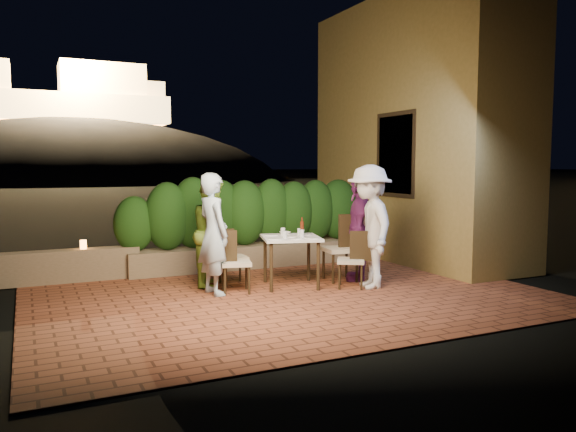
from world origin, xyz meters
TOP-DOWN VIEW (x-y plane):
  - ground at (0.00, 0.00)m, footprint 400.00×400.00m
  - terrace_floor at (0.00, 0.50)m, footprint 7.00×6.00m
  - building_wall at (3.60, 2.00)m, footprint 1.60×5.00m
  - window_pane at (2.82, 1.50)m, footprint 0.08×1.00m
  - window_frame at (2.81, 1.50)m, footprint 0.06×1.15m
  - planter at (0.20, 2.30)m, footprint 4.20×0.55m
  - hedge at (0.20, 2.30)m, footprint 4.00×0.70m
  - parapet at (-2.80, 2.30)m, footprint 2.20×0.30m
  - hill at (2.00, 60.00)m, footprint 52.00×40.00m
  - fortress at (2.00, 60.00)m, footprint 26.00×8.00m
  - dining_table at (0.23, 0.54)m, footprint 1.02×1.02m
  - plate_nw at (-0.10, 0.37)m, footprint 0.22×0.22m
  - plate_sw at (0.01, 0.81)m, footprint 0.25×0.25m
  - plate_ne at (0.42, 0.22)m, footprint 0.23×0.23m
  - plate_se at (0.51, 0.65)m, footprint 0.22×0.22m
  - plate_centre at (0.22, 0.53)m, footprint 0.20×0.20m
  - plate_front at (0.20, 0.25)m, footprint 0.19×0.19m
  - glass_nw at (0.07, 0.41)m, footprint 0.06×0.06m
  - glass_sw at (0.18, 0.71)m, footprint 0.07×0.07m
  - glass_ne at (0.33, 0.38)m, footprint 0.07×0.07m
  - glass_se at (0.42, 0.65)m, footprint 0.06×0.06m
  - beer_bottle at (0.40, 0.51)m, footprint 0.06×0.06m
  - bowl at (0.28, 0.84)m, footprint 0.16×0.16m
  - chair_left_front at (-0.66, 0.50)m, footprint 0.50×0.50m
  - chair_left_back at (-0.51, 1.03)m, footprint 0.41×0.41m
  - chair_right_front at (0.99, 0.08)m, footprint 0.54×0.54m
  - chair_right_back at (1.11, 0.58)m, footprint 0.54×0.54m
  - diner_blue at (-0.97, 0.54)m, footprint 0.50×0.68m
  - diner_green at (-0.79, 1.10)m, footprint 0.89×0.97m
  - diner_white at (1.24, -0.02)m, footprint 0.92×1.30m
  - diner_purple at (1.40, 0.50)m, footprint 0.87×1.02m
  - parapet_lamp at (-2.54, 2.30)m, footprint 0.10×0.10m

SIDE VIEW (x-z plane):
  - hill at x=2.00m, z-range -15.00..7.00m
  - terrace_floor at x=0.00m, z-range -0.15..0.00m
  - ground at x=0.00m, z-range -0.02..-0.02m
  - planter at x=0.20m, z-range 0.00..0.40m
  - parapet at x=-2.80m, z-range 0.00..0.50m
  - dining_table at x=0.23m, z-range 0.00..0.75m
  - chair_right_front at x=0.99m, z-range 0.00..0.85m
  - chair_left_back at x=-0.51m, z-range 0.00..0.86m
  - chair_left_front at x=-0.66m, z-range 0.00..0.89m
  - chair_right_back at x=1.11m, z-range 0.00..1.05m
  - parapet_lamp at x=-2.54m, z-range 0.50..0.64m
  - plate_front at x=0.20m, z-range 0.75..0.76m
  - plate_centre at x=0.22m, z-range 0.75..0.76m
  - plate_se at x=0.51m, z-range 0.75..0.76m
  - plate_nw at x=-0.10m, z-range 0.75..0.76m
  - plate_ne at x=0.42m, z-range 0.75..0.76m
  - plate_sw at x=0.01m, z-range 0.75..0.76m
  - bowl at x=0.28m, z-range 0.75..0.79m
  - glass_se at x=0.42m, z-range 0.75..0.85m
  - glass_nw at x=0.07m, z-range 0.75..0.86m
  - glass_ne at x=0.33m, z-range 0.75..0.87m
  - glass_sw at x=0.18m, z-range 0.75..0.87m
  - diner_green at x=-0.79m, z-range 0.00..1.62m
  - diner_purple at x=1.40m, z-range 0.00..1.64m
  - diner_blue at x=-0.97m, z-range 0.00..1.71m
  - beer_bottle at x=0.40m, z-range 0.75..1.03m
  - diner_white at x=1.24m, z-range 0.00..1.82m
  - hedge at x=0.20m, z-range 0.40..1.50m
  - window_pane at x=2.82m, z-range 1.30..2.70m
  - window_frame at x=2.81m, z-range 1.23..2.77m
  - building_wall at x=3.60m, z-range 0.00..5.00m
  - fortress at x=2.00m, z-range 6.50..14.50m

